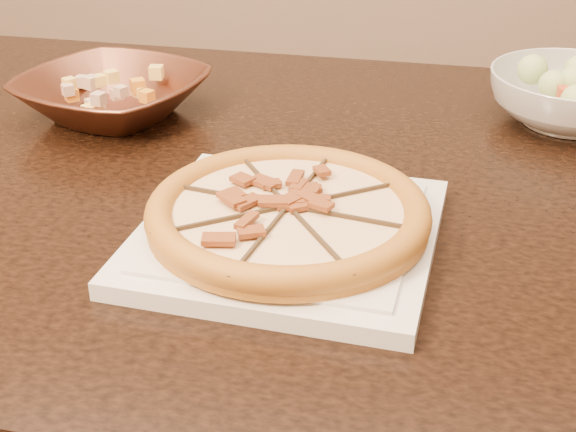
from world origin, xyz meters
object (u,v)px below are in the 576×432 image
plate (288,234)px  salad_bowl (572,98)px  pizza (288,212)px  bronze_bowl (113,96)px  dining_table (237,246)px

plate → salad_bowl: 0.48m
pizza → bronze_bowl: (-0.28, 0.30, -0.01)m
dining_table → plate: 0.21m
dining_table → pizza: bearing=-60.9°
bronze_bowl → salad_bowl: size_ratio=1.08×
pizza → salad_bowl: (0.32, 0.37, -0.00)m
pizza → bronze_bowl: 0.41m
dining_table → plate: plate is taller
bronze_bowl → salad_bowl: bearing=6.6°
dining_table → pizza: (0.09, -0.16, 0.14)m
dining_table → plate: bearing=-60.9°
plate → bronze_bowl: size_ratio=1.33×
bronze_bowl → salad_bowl: (0.60, 0.07, 0.01)m
dining_table → pizza: size_ratio=5.22×
dining_table → plate: (0.09, -0.16, 0.11)m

